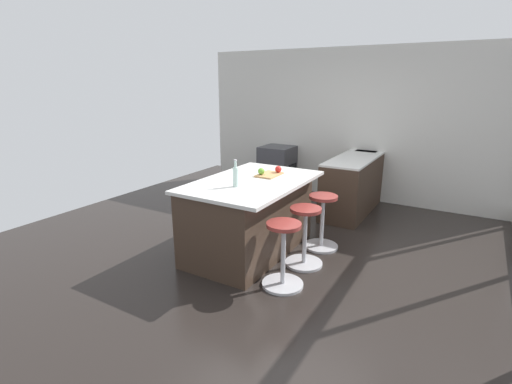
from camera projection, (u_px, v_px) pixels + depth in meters
name	position (u px, v px, depth m)	size (l,w,h in m)	color
ground_plane	(276.00, 246.00, 4.95)	(7.25, 7.25, 0.00)	black
interior_partition_left	(346.00, 125.00, 6.80)	(0.12, 5.58, 2.67)	beige
sink_cabinet	(361.00, 178.00, 6.55)	(2.60, 0.60, 1.19)	#38281E
oven_range	(277.00, 169.00, 7.36)	(0.60, 0.61, 0.88)	#38383D
kitchen_island	(249.00, 216.00, 4.68)	(1.78, 1.15, 0.94)	#38281E
stool_by_window	(322.00, 223.00, 4.81)	(0.44, 0.44, 0.71)	#B7B7BC
stool_middle	(305.00, 238.00, 4.35)	(0.44, 0.44, 0.71)	#B7B7BC
stool_near_camera	(283.00, 257.00, 3.89)	(0.44, 0.44, 0.71)	#B7B7BC
cutting_board	(269.00, 175.00, 4.76)	(0.36, 0.24, 0.02)	tan
apple_green	(261.00, 171.00, 4.71)	(0.09, 0.09, 0.09)	#609E2D
apple_red	(278.00, 169.00, 4.82)	(0.09, 0.09, 0.09)	red
water_bottle	(236.00, 176.00, 4.22)	(0.06, 0.06, 0.31)	silver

